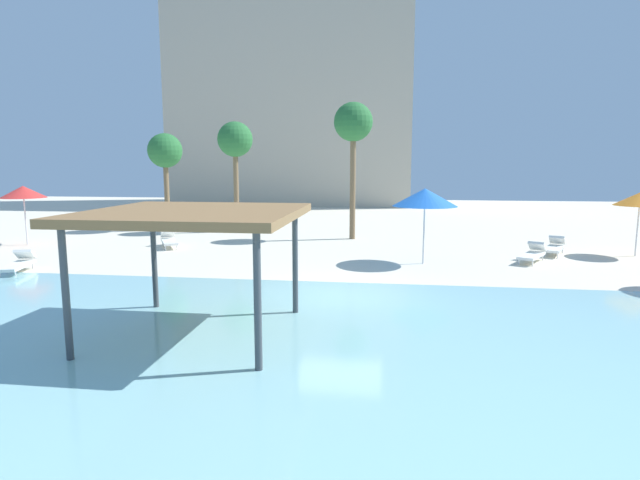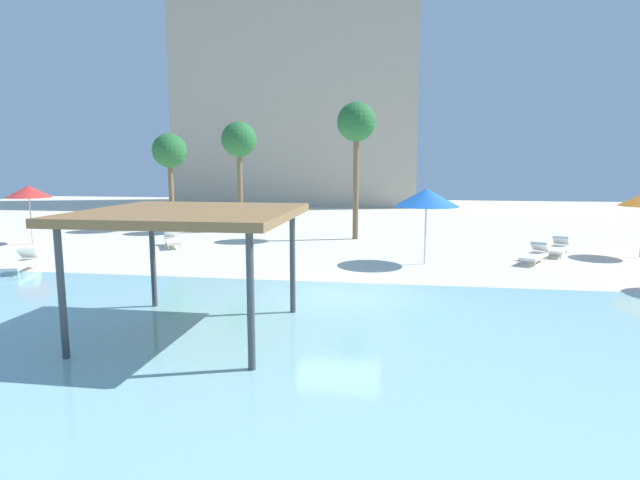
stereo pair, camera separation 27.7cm
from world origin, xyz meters
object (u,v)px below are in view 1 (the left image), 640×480
at_px(beach_umbrella_blue_3, 425,197).
at_px(palm_tree_0, 235,142).
at_px(lounge_chair_2, 555,247).
at_px(lounge_chair_0, 533,253).
at_px(lounge_chair_4, 19,263).
at_px(palm_tree_2, 165,152).
at_px(palm_tree_1, 353,126).
at_px(beach_umbrella_red_1, 23,192).
at_px(lounge_chair_3, 169,240).
at_px(beach_umbrella_orange_2, 640,199).
at_px(shade_pavilion, 194,218).

height_order(beach_umbrella_blue_3, palm_tree_0, palm_tree_0).
bearing_deg(lounge_chair_2, lounge_chair_0, -12.00).
height_order(lounge_chair_4, palm_tree_2, palm_tree_2).
height_order(beach_umbrella_blue_3, lounge_chair_2, beach_umbrella_blue_3).
xyz_separation_m(lounge_chair_2, palm_tree_1, (-8.66, 3.39, 5.24)).
distance_m(beach_umbrella_red_1, lounge_chair_0, 22.26).
xyz_separation_m(lounge_chair_2, lounge_chair_3, (-16.68, -0.30, 0.00)).
bearing_deg(palm_tree_1, beach_umbrella_orange_2, -15.90).
xyz_separation_m(lounge_chair_3, palm_tree_1, (8.02, 3.70, 5.24)).
relative_size(palm_tree_1, palm_tree_2, 1.24).
bearing_deg(shade_pavilion, lounge_chair_2, 46.83).
relative_size(beach_umbrella_blue_3, palm_tree_0, 0.47).
distance_m(beach_umbrella_blue_3, lounge_chair_3, 11.61).
bearing_deg(palm_tree_2, lounge_chair_2, -15.47).
bearing_deg(lounge_chair_2, palm_tree_2, -81.07).
xyz_separation_m(lounge_chair_0, lounge_chair_3, (-15.33, 1.52, 0.00)).
bearing_deg(beach_umbrella_blue_3, beach_umbrella_orange_2, 17.61).
xyz_separation_m(shade_pavilion, beach_umbrella_orange_2, (14.12, 11.73, -0.27)).
xyz_separation_m(shade_pavilion, beach_umbrella_red_1, (-12.49, 11.10, -0.15)).
relative_size(lounge_chair_0, lounge_chair_3, 1.00).
relative_size(beach_umbrella_red_1, beach_umbrella_orange_2, 1.05).
distance_m(beach_umbrella_red_1, beach_umbrella_blue_3, 18.06).
bearing_deg(lounge_chair_3, palm_tree_1, 85.59).
bearing_deg(lounge_chair_3, palm_tree_0, 135.61).
xyz_separation_m(lounge_chair_3, lounge_chair_4, (-2.86, -5.93, 0.00)).
distance_m(beach_umbrella_red_1, palm_tree_2, 7.53).
distance_m(beach_umbrella_orange_2, lounge_chair_3, 19.93).
bearing_deg(shade_pavilion, palm_tree_0, 103.92).
relative_size(beach_umbrella_red_1, lounge_chair_4, 1.38).
bearing_deg(palm_tree_2, beach_umbrella_blue_3, -30.44).
distance_m(beach_umbrella_orange_2, beach_umbrella_blue_3, 9.10).
distance_m(lounge_chair_0, palm_tree_2, 19.65).
bearing_deg(shade_pavilion, beach_umbrella_red_1, 138.39).
height_order(lounge_chair_4, palm_tree_0, palm_tree_0).
bearing_deg(palm_tree_2, shade_pavilion, -64.16).
bearing_deg(beach_umbrella_orange_2, palm_tree_0, 164.13).
height_order(beach_umbrella_red_1, lounge_chair_4, beach_umbrella_red_1).
height_order(lounge_chair_2, palm_tree_1, palm_tree_1).
bearing_deg(lounge_chair_0, lounge_chair_3, -66.50).
bearing_deg(shade_pavilion, beach_umbrella_orange_2, 39.72).
distance_m(shade_pavilion, palm_tree_0, 17.59).
xyz_separation_m(lounge_chair_3, palm_tree_0, (1.51, 5.54, 4.57)).
xyz_separation_m(shade_pavilion, palm_tree_0, (-4.20, 16.93, 2.30)).
relative_size(beach_umbrella_blue_3, lounge_chair_4, 1.43).
bearing_deg(shade_pavilion, lounge_chair_0, 45.72).
distance_m(palm_tree_1, palm_tree_2, 10.80).
distance_m(beach_umbrella_orange_2, lounge_chair_4, 23.62).
height_order(beach_umbrella_orange_2, lounge_chair_3, beach_umbrella_orange_2).
distance_m(lounge_chair_4, palm_tree_2, 12.23).
height_order(beach_umbrella_orange_2, palm_tree_0, palm_tree_0).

